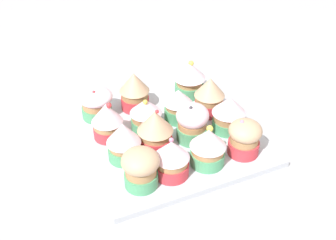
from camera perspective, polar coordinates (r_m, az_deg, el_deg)
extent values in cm
cube|color=#9E9EA3|center=(83.23, 0.00, -3.17)|extent=(180.00, 180.00, 3.00)
cube|color=silver|center=(81.92, 0.00, -2.04)|extent=(31.87, 31.87, 1.20)
cylinder|color=#4C9E6B|center=(70.57, -3.54, -7.73)|extent=(5.47, 5.47, 2.38)
cylinder|color=#AD7F51|center=(69.25, -3.59, -6.57)|extent=(5.02, 5.02, 1.48)
ellipsoid|color=tan|center=(67.98, -3.65, -5.40)|extent=(6.12, 6.12, 3.85)
cylinder|color=#D1333D|center=(72.20, 0.46, -6.42)|extent=(5.81, 5.81, 2.37)
cylinder|color=#AD7F51|center=(70.96, 0.47, -5.32)|extent=(5.35, 5.35, 1.33)
cone|color=silver|center=(69.48, 0.48, -3.91)|extent=(5.92, 5.92, 3.21)
sphere|color=pink|center=(69.02, 0.43, -2.64)|extent=(0.77, 0.77, 0.77)
cylinder|color=#4C9E6B|center=(74.60, 5.17, -4.92)|extent=(5.92, 5.92, 2.41)
cylinder|color=#AD7F51|center=(73.39, 5.25, -3.81)|extent=(5.50, 5.50, 1.33)
cone|color=silver|center=(71.92, 5.35, -2.39)|extent=(6.19, 6.19, 3.33)
sphere|color=#EAD64C|center=(71.52, 5.51, -1.14)|extent=(1.14, 1.14, 1.14)
cylinder|color=#D1333D|center=(77.50, 9.86, -3.53)|extent=(5.51, 5.51, 2.46)
cylinder|color=#AD7F51|center=(76.32, 10.00, -2.43)|extent=(4.96, 4.96, 1.32)
ellipsoid|color=tan|center=(75.27, 10.13, -1.39)|extent=(5.83, 5.83, 3.60)
sphere|color=pink|center=(74.30, 9.69, -0.27)|extent=(0.73, 0.73, 0.73)
cylinder|color=#4C9E6B|center=(75.71, -5.71, -4.29)|extent=(5.69, 5.69, 2.29)
cylinder|color=#AD7F51|center=(74.59, -5.79, -3.26)|extent=(5.09, 5.09, 1.23)
cone|color=silver|center=(73.02, -5.91, -1.73)|extent=(5.96, 5.96, 3.81)
cylinder|color=#D1333D|center=(77.48, -1.65, -2.90)|extent=(6.04, 6.04, 2.49)
cylinder|color=#AD7F51|center=(76.29, -1.68, -1.78)|extent=(5.53, 5.53, 1.35)
cone|color=tan|center=(74.68, -1.71, -0.16)|extent=(6.34, 6.34, 3.98)
sphere|color=red|center=(73.73, -1.46, 1.11)|extent=(0.67, 0.67, 0.67)
cylinder|color=#4C9E6B|center=(79.43, 3.16, -1.69)|extent=(5.63, 5.63, 2.76)
cylinder|color=#AD7F51|center=(78.24, 3.20, -0.55)|extent=(5.21, 5.21, 1.19)
ellipsoid|color=silver|center=(77.14, 3.25, 0.57)|extent=(5.92, 5.92, 4.28)
sphere|color=#333338|center=(75.49, 3.03, 1.59)|extent=(0.69, 0.69, 0.69)
cylinder|color=#4C9E6B|center=(82.57, 7.84, -0.57)|extent=(5.90, 5.90, 2.27)
cylinder|color=#AD7F51|center=(81.45, 7.95, 0.52)|extent=(5.60, 5.60, 1.59)
cone|color=silver|center=(80.06, 8.09, 1.95)|extent=(6.29, 6.29, 3.32)
cylinder|color=#D1333D|center=(80.76, -7.83, -1.52)|extent=(5.44, 5.44, 2.26)
cylinder|color=#AD7F51|center=(79.72, -7.93, -0.53)|extent=(5.21, 5.21, 1.20)
cone|color=silver|center=(78.28, -8.08, 0.93)|extent=(5.76, 5.76, 3.78)
sphere|color=red|center=(77.08, -7.77, 1.92)|extent=(0.97, 0.97, 0.97)
cylinder|color=#4C9E6B|center=(81.97, -2.87, -0.54)|extent=(5.71, 5.71, 2.26)
cylinder|color=#AD7F51|center=(80.87, -2.91, 0.53)|extent=(5.36, 5.36, 1.47)
cone|color=silver|center=(79.63, -2.95, 1.80)|extent=(5.99, 5.99, 2.86)
sphere|color=#EAD64C|center=(78.49, -3.01, 2.37)|extent=(0.90, 0.90, 0.90)
cylinder|color=#4C9E6B|center=(84.37, 1.32, 0.86)|extent=(5.31, 5.31, 2.63)
cylinder|color=#AD7F51|center=(83.29, 1.34, 1.93)|extent=(4.74, 4.74, 1.18)
cone|color=silver|center=(82.16, 1.36, 3.10)|extent=(5.55, 5.55, 2.88)
cylinder|color=#D1333D|center=(86.60, 5.37, 1.74)|extent=(5.60, 5.60, 2.68)
cylinder|color=#AD7F51|center=(85.47, 5.44, 2.88)|extent=(5.37, 5.37, 1.40)
cone|color=tan|center=(84.08, 5.54, 4.36)|extent=(5.98, 5.98, 3.79)
cylinder|color=#4C9E6B|center=(86.35, -9.29, 1.12)|extent=(5.83, 5.83, 2.30)
cylinder|color=#AD7F51|center=(85.34, -9.40, 2.12)|extent=(5.42, 5.42, 1.31)
ellipsoid|color=silver|center=(84.48, -9.51, 3.01)|extent=(6.52, 6.52, 3.10)
sphere|color=red|center=(83.22, -9.72, 3.61)|extent=(0.67, 0.67, 0.67)
cylinder|color=#D1333D|center=(87.93, -4.34, 2.34)|extent=(5.65, 5.65, 2.54)
cylinder|color=#AD7F51|center=(86.83, -4.40, 3.44)|extent=(5.32, 5.32, 1.48)
cone|color=tan|center=(85.41, -4.48, 4.97)|extent=(5.97, 5.97, 3.92)
cylinder|color=#4C9E6B|center=(92.10, 2.79, 4.08)|extent=(6.06, 6.06, 2.45)
cylinder|color=#AD7F51|center=(91.07, 2.83, 5.14)|extent=(5.34, 5.34, 1.52)
cone|color=silver|center=(89.82, 2.88, 6.50)|extent=(6.68, 6.68, 3.44)
sphere|color=#EAD64C|center=(89.29, 3.05, 7.44)|extent=(1.11, 1.11, 1.11)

